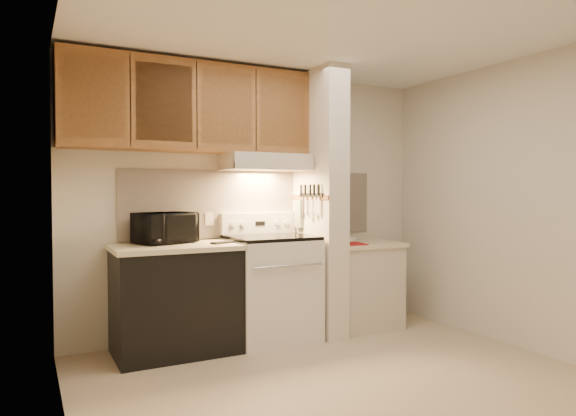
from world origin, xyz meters
TOP-DOWN VIEW (x-y plane):
  - floor at (0.00, 0.00)m, footprint 3.60×3.60m
  - ceiling at (0.00, 0.00)m, footprint 3.60×3.60m
  - wall_back at (0.00, 1.50)m, footprint 3.60×2.50m
  - wall_left at (-1.80, 0.00)m, footprint 0.02×3.00m
  - wall_right at (1.80, 0.00)m, footprint 0.02×3.00m
  - backsplash at (0.00, 1.49)m, footprint 2.60×0.02m
  - range_body at (0.00, 1.16)m, footprint 0.76×0.65m
  - oven_window at (0.00, 0.84)m, footprint 0.50×0.01m
  - oven_handle at (0.00, 0.80)m, footprint 0.65×0.02m
  - cooktop at (0.00, 1.16)m, footprint 0.74×0.64m
  - range_backguard at (0.00, 1.44)m, footprint 0.76×0.08m
  - range_display at (0.00, 1.40)m, footprint 0.10×0.01m
  - range_knob_left_outer at (-0.28, 1.40)m, footprint 0.05×0.02m
  - range_knob_left_inner at (-0.18, 1.40)m, footprint 0.05×0.02m
  - range_knob_right_inner at (0.18, 1.40)m, footprint 0.05×0.02m
  - range_knob_right_outer at (0.28, 1.40)m, footprint 0.05×0.02m
  - dishwasher_front at (-0.88, 1.17)m, footprint 1.00×0.63m
  - left_countertop at (-0.88, 1.17)m, footprint 1.04×0.67m
  - spoon_rest at (-0.48, 1.09)m, footprint 0.25×0.16m
  - teal_jar at (-0.83, 1.39)m, footprint 0.10×0.10m
  - outlet at (-0.48, 1.48)m, footprint 0.08×0.01m
  - microwave at (-0.93, 1.31)m, footprint 0.57×0.48m
  - partition_pillar at (0.51, 1.15)m, footprint 0.22×0.70m
  - pillar_trim at (0.39, 1.15)m, footprint 0.01×0.70m
  - knife_strip at (0.39, 1.10)m, footprint 0.02×0.42m
  - knife_blade_a at (0.38, 0.95)m, footprint 0.01×0.03m
  - knife_handle_a at (0.38, 0.94)m, footprint 0.02×0.02m
  - knife_blade_b at (0.38, 1.01)m, footprint 0.01×0.04m
  - knife_handle_b at (0.38, 1.02)m, footprint 0.02×0.02m
  - knife_blade_c at (0.38, 1.09)m, footprint 0.01×0.04m
  - knife_handle_c at (0.38, 1.09)m, footprint 0.02×0.02m
  - knife_blade_d at (0.38, 1.19)m, footprint 0.01×0.04m
  - knife_handle_d at (0.38, 1.19)m, footprint 0.02×0.02m
  - knife_blade_e at (0.38, 1.26)m, footprint 0.01×0.04m
  - knife_handle_e at (0.38, 1.27)m, footprint 0.02×0.02m
  - oven_mitt at (0.38, 1.32)m, footprint 0.03×0.11m
  - right_cab_base at (0.97, 1.15)m, footprint 0.70×0.60m
  - right_countertop at (0.97, 1.15)m, footprint 0.74×0.64m
  - red_folder at (0.79, 1.00)m, footprint 0.25×0.31m
  - white_box at (0.92, 1.28)m, footprint 0.17×0.14m
  - range_hood at (0.00, 1.28)m, footprint 0.78×0.44m
  - hood_lip at (0.00, 1.07)m, footprint 0.78×0.04m
  - upper_cabinets at (-0.69, 1.32)m, footprint 2.18×0.33m
  - cab_door_a at (-1.51, 1.17)m, footprint 0.46×0.01m
  - cab_gap_a at (-1.23, 1.16)m, footprint 0.01×0.01m
  - cab_door_b at (-0.96, 1.17)m, footprint 0.46×0.01m
  - cab_gap_b at (-0.69, 1.16)m, footprint 0.01×0.01m
  - cab_door_c at (-0.42, 1.17)m, footprint 0.46×0.01m
  - cab_gap_c at (-0.14, 1.16)m, footprint 0.01×0.01m
  - cab_door_d at (0.13, 1.17)m, footprint 0.46×0.01m

SIDE VIEW (x-z plane):
  - floor at x=0.00m, z-range 0.00..0.00m
  - right_cab_base at x=0.97m, z-range 0.00..0.81m
  - dishwasher_front at x=-0.88m, z-range 0.00..0.87m
  - range_body at x=0.00m, z-range 0.00..0.92m
  - oven_window at x=0.00m, z-range 0.35..0.65m
  - oven_handle at x=0.00m, z-range 0.71..0.73m
  - right_countertop at x=0.97m, z-range 0.81..0.85m
  - red_folder at x=0.79m, z-range 0.85..0.86m
  - white_box at x=0.92m, z-range 0.85..0.89m
  - left_countertop at x=-0.88m, z-range 0.87..0.91m
  - spoon_rest at x=-0.48m, z-range 0.91..0.93m
  - cooktop at x=0.00m, z-range 0.92..0.95m
  - teal_jar at x=-0.83m, z-range 0.91..1.01m
  - microwave at x=-0.93m, z-range 0.91..1.18m
  - range_backguard at x=0.00m, z-range 0.95..1.15m
  - range_display at x=0.00m, z-range 1.03..1.07m
  - range_knob_left_outer at x=-0.28m, z-range 1.03..1.07m
  - range_knob_left_inner at x=-0.18m, z-range 1.03..1.07m
  - range_knob_right_inner at x=0.18m, z-range 1.03..1.07m
  - range_knob_right_outer at x=0.28m, z-range 1.03..1.07m
  - outlet at x=-0.48m, z-range 1.04..1.16m
  - oven_mitt at x=0.38m, z-range 1.00..1.27m
  - knife_blade_c at x=0.38m, z-range 1.10..1.30m
  - knife_blade_b at x=0.38m, z-range 1.12..1.30m
  - knife_blade_e at x=0.38m, z-range 1.12..1.30m
  - knife_blade_a at x=0.38m, z-range 1.14..1.30m
  - knife_blade_d at x=0.38m, z-range 1.14..1.30m
  - backsplash at x=0.00m, z-range 0.92..1.55m
  - wall_back at x=0.00m, z-range 1.24..1.26m
  - wall_left at x=-1.80m, z-range 0.00..2.50m
  - wall_right at x=1.80m, z-range 0.00..2.50m
  - partition_pillar at x=0.51m, z-range 0.00..2.50m
  - pillar_trim at x=0.39m, z-range 1.28..1.32m
  - knife_strip at x=0.39m, z-range 1.30..1.34m
  - knife_handle_a at x=0.38m, z-range 1.32..1.42m
  - knife_handle_b at x=0.38m, z-range 1.32..1.42m
  - knife_handle_c at x=0.38m, z-range 1.32..1.42m
  - knife_handle_d at x=0.38m, z-range 1.32..1.42m
  - knife_handle_e at x=0.38m, z-range 1.32..1.42m
  - hood_lip at x=0.00m, z-range 1.55..1.61m
  - range_hood at x=0.00m, z-range 1.55..1.70m
  - upper_cabinets at x=-0.69m, z-range 1.70..2.47m
  - cab_door_a at x=-1.51m, z-range 1.77..2.40m
  - cab_gap_a at x=-1.23m, z-range 1.72..2.45m
  - cab_door_b at x=-0.96m, z-range 1.77..2.40m
  - cab_gap_b at x=-0.69m, z-range 1.72..2.45m
  - cab_door_c at x=-0.42m, z-range 1.77..2.40m
  - cab_gap_c at x=-0.14m, z-range 1.72..2.45m
  - cab_door_d at x=0.13m, z-range 1.77..2.40m
  - ceiling at x=0.00m, z-range 2.50..2.50m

